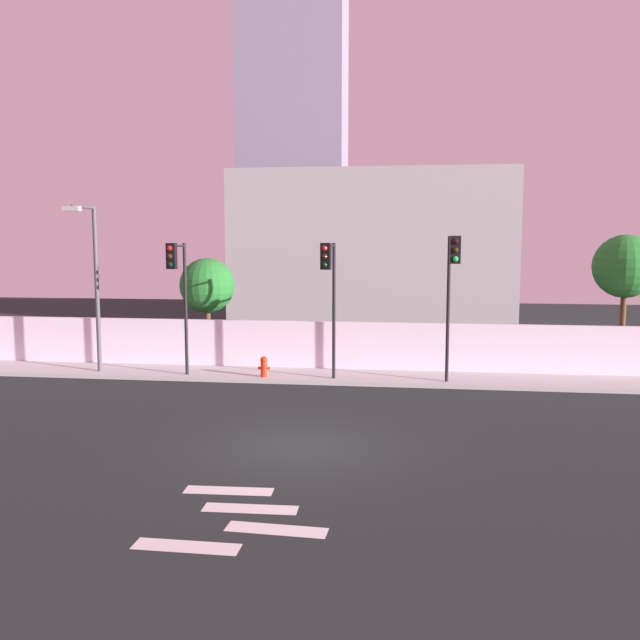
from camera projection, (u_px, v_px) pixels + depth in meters
name	position (u px, v px, depth m)	size (l,w,h in m)	color
ground_plane	(300.00, 445.00, 16.83)	(80.00, 80.00, 0.00)	black
sidewalk	(336.00, 377.00, 24.89)	(36.00, 2.40, 0.15)	#B6B6B6
perimeter_wall	(340.00, 345.00, 26.05)	(36.00, 0.18, 1.80)	white
crosswalk_marking	(236.00, 517.00, 12.43)	(3.16, 3.04, 0.01)	silver
traffic_light_left	(330.00, 281.00, 23.39)	(0.43, 1.13, 4.80)	black
traffic_light_center	(452.00, 277.00, 22.62)	(0.36, 1.54, 5.03)	black
traffic_light_right	(178.00, 280.00, 24.05)	(0.38, 1.22, 4.80)	black
street_lamp_curbside	(93.00, 274.00, 24.94)	(0.60, 1.83, 6.12)	#4C4C51
fire_hydrant	(264.00, 366.00, 24.47)	(0.44, 0.26, 0.74)	red
roadside_tree_leftmost	(207.00, 286.00, 27.55)	(2.22, 2.22, 4.33)	brown
roadside_tree_midleft	(625.00, 267.00, 25.32)	(2.36, 2.36, 5.26)	brown
low_building_distant	(372.00, 250.00, 39.38)	(15.87, 6.00, 8.95)	#ACACAC
tower_on_skyline	(293.00, 116.00, 50.93)	(7.85, 5.00, 28.68)	gray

